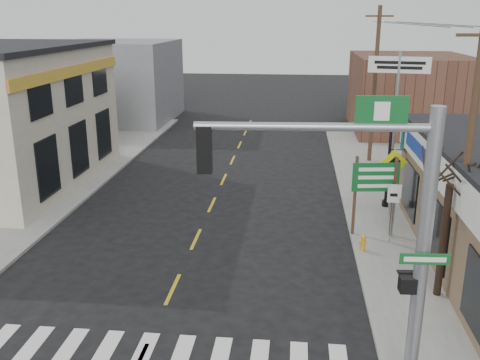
# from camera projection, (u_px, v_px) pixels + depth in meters

# --- Properties ---
(sidewalk_right) EXTENTS (6.00, 38.00, 0.13)m
(sidewalk_right) POSITION_uv_depth(u_px,v_px,m) (408.00, 203.00, 24.63)
(sidewalk_right) COLOR gray
(sidewalk_right) RESTS_ON ground
(sidewalk_left) EXTENTS (6.00, 38.00, 0.13)m
(sidewalk_left) POSITION_uv_depth(u_px,v_px,m) (36.00, 190.00, 26.45)
(sidewalk_left) COLOR gray
(sidewalk_left) RESTS_ON ground
(center_line) EXTENTS (0.12, 56.00, 0.01)m
(center_line) POSITION_uv_depth(u_px,v_px,m) (196.00, 239.00, 20.81)
(center_line) COLOR gold
(center_line) RESTS_ON ground
(crosswalk) EXTENTS (11.00, 2.20, 0.01)m
(crosswalk) POSITION_uv_depth(u_px,v_px,m) (141.00, 358.00, 13.59)
(crosswalk) COLOR silver
(crosswalk) RESTS_ON ground
(bldg_distant_right) EXTENTS (8.00, 10.00, 5.60)m
(bldg_distant_right) POSITION_uv_depth(u_px,v_px,m) (409.00, 94.00, 39.68)
(bldg_distant_right) COLOR brown
(bldg_distant_right) RESTS_ON ground
(bldg_distant_left) EXTENTS (9.00, 10.00, 6.40)m
(bldg_distant_left) POSITION_uv_depth(u_px,v_px,m) (117.00, 81.00, 43.79)
(bldg_distant_left) COLOR slate
(bldg_distant_left) RESTS_ON ground
(traffic_signal_pole) EXTENTS (5.30, 0.39, 6.72)m
(traffic_signal_pole) POSITION_uv_depth(u_px,v_px,m) (386.00, 226.00, 11.17)
(traffic_signal_pole) COLOR #93959B
(traffic_signal_pole) RESTS_ON sidewalk_right
(guide_sign) EXTENTS (1.80, 0.14, 3.14)m
(guide_sign) POSITION_uv_depth(u_px,v_px,m) (375.00, 186.00, 20.32)
(guide_sign) COLOR #473221
(guide_sign) RESTS_ON sidewalk_right
(fire_hydrant) EXTENTS (0.20, 0.20, 0.63)m
(fire_hydrant) POSITION_uv_depth(u_px,v_px,m) (363.00, 242.00, 19.39)
(fire_hydrant) COLOR #C3871F
(fire_hydrant) RESTS_ON sidewalk_right
(ped_crossing_sign) EXTENTS (1.13, 0.08, 2.91)m
(ped_crossing_sign) POSITION_uv_depth(u_px,v_px,m) (393.00, 171.00, 22.37)
(ped_crossing_sign) COLOR gray
(ped_crossing_sign) RESTS_ON sidewalk_right
(lamp_post) EXTENTS (0.63, 0.50, 4.87)m
(lamp_post) POSITION_uv_depth(u_px,v_px,m) (391.00, 145.00, 23.21)
(lamp_post) COLOR black
(lamp_post) RESTS_ON sidewalk_right
(dance_center_sign) EXTENTS (3.07, 0.19, 6.53)m
(dance_center_sign) POSITION_uv_depth(u_px,v_px,m) (398.00, 83.00, 27.24)
(dance_center_sign) COLOR gray
(dance_center_sign) RESTS_ON sidewalk_right
(bare_tree) EXTENTS (2.66, 2.66, 5.33)m
(bare_tree) POSITION_uv_depth(u_px,v_px,m) (453.00, 163.00, 15.20)
(bare_tree) COLOR black
(bare_tree) RESTS_ON sidewalk_right
(utility_pole_near) EXTENTS (1.43, 0.21, 8.24)m
(utility_pole_near) POSITION_uv_depth(u_px,v_px,m) (467.00, 160.00, 15.39)
(utility_pole_near) COLOR #4E3027
(utility_pole_near) RESTS_ON sidewalk_right
(utility_pole_far) EXTENTS (1.52, 0.23, 8.76)m
(utility_pole_far) POSITION_uv_depth(u_px,v_px,m) (375.00, 84.00, 30.35)
(utility_pole_far) COLOR #403521
(utility_pole_far) RESTS_ON sidewalk_right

